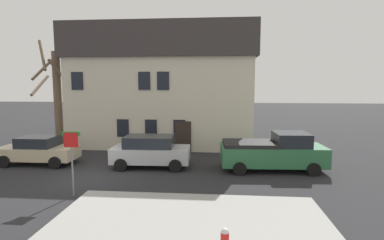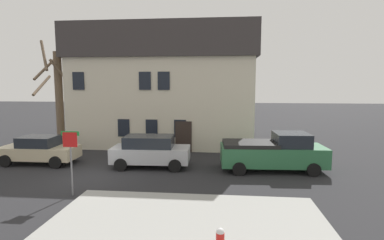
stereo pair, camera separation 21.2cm
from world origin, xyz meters
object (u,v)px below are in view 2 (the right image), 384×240
building_main (167,85)px  pickup_truck_green (273,152)px  car_silver_wagon (150,151)px  bicycle_leaning (93,140)px  car_beige_sedan (39,150)px  tree_bare_far (218,102)px  tree_bare_end (235,94)px  street_sign_pole (71,151)px  tree_bare_mid (214,101)px  tree_bare_near (58,95)px

building_main → pickup_truck_green: building_main is taller
pickup_truck_green → car_silver_wagon: bearing=-179.9°
bicycle_leaning → car_silver_wagon: bearing=-44.4°
car_beige_sedan → tree_bare_far: bearing=28.1°
car_silver_wagon → pickup_truck_green: pickup_truck_green is taller
building_main → tree_bare_end: 5.73m
bicycle_leaning → street_sign_pole: bearing=-70.6°
tree_bare_end → bicycle_leaning: tree_bare_end is taller
bicycle_leaning → pickup_truck_green: bearing=-24.5°
tree_bare_far → car_beige_sedan: (-10.18, -5.43, -2.49)m
building_main → car_beige_sedan: 10.69m
tree_bare_mid → car_silver_wagon: (-3.39, -5.24, -2.52)m
tree_bare_near → car_silver_wagon: size_ratio=1.79×
tree_bare_mid → bicycle_leaning: (-9.20, 0.45, -3.06)m
tree_bare_mid → pickup_truck_green: size_ratio=1.30×
bicycle_leaning → building_main: bearing=23.8°
street_sign_pole → tree_bare_far: bearing=60.0°
tree_bare_end → street_sign_pole: tree_bare_end is taller
tree_bare_near → tree_bare_far: 11.60m
tree_bare_near → tree_bare_mid: (11.33, 0.44, -0.39)m
car_beige_sedan → tree_bare_near: bearing=106.3°
car_beige_sedan → street_sign_pole: street_sign_pole is taller
tree_bare_far → bicycle_leaning: bearing=178.8°
building_main → tree_bare_near: (-7.47, -3.25, -0.65)m
tree_bare_near → pickup_truck_green: tree_bare_near is taller
building_main → car_silver_wagon: size_ratio=3.15×
car_silver_wagon → street_sign_pole: street_sign_pole is taller
tree_bare_near → car_beige_sedan: bearing=-73.7°
tree_bare_near → street_sign_pole: tree_bare_near is taller
tree_bare_near → tree_bare_mid: 11.35m
building_main → tree_bare_mid: size_ratio=1.89×
tree_bare_mid → tree_bare_far: tree_bare_mid is taller
tree_bare_mid → bicycle_leaning: tree_bare_mid is taller
tree_bare_near → car_silver_wagon: 9.73m
tree_bare_near → car_beige_sedan: tree_bare_near is taller
building_main → bicycle_leaning: building_main is taller
building_main → bicycle_leaning: (-5.33, -2.36, -4.10)m
tree_bare_end → car_beige_sedan: tree_bare_end is taller
tree_bare_near → car_silver_wagon: (7.95, -4.80, -2.91)m
tree_bare_near → bicycle_leaning: bearing=22.6°
tree_bare_end → tree_bare_mid: bearing=-154.9°
building_main → tree_bare_near: 8.17m
tree_bare_mid → bicycle_leaning: bearing=177.2°
car_beige_sedan → street_sign_pole: 6.48m
tree_bare_end → bicycle_leaning: (-10.62, -0.22, -3.51)m
tree_bare_end → pickup_truck_green: 6.83m
car_silver_wagon → tree_bare_far: bearing=56.6°
car_beige_sedan → street_sign_pole: bearing=-46.8°
building_main → tree_bare_mid: (3.86, -2.80, -1.04)m
tree_bare_mid → pickup_truck_green: (3.28, -5.23, -2.44)m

